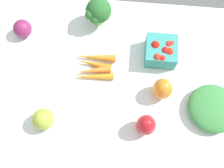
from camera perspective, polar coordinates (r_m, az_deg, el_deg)
The scene contains 9 objects.
tablecloth at distance 100.52cm, azimuth 0.00°, elevation -0.60°, with size 104.00×76.00×2.00cm, color white.
bell_pepper_red at distance 91.39cm, azimuth 7.17°, elevation -8.59°, with size 6.60×6.60×9.56cm, color red.
berry_basket at distance 102.64cm, azimuth 10.34°, elevation 6.85°, with size 11.48×11.48×8.01cm.
carrot_bunch at distance 101.23cm, azimuth -3.97°, elevation 3.71°, with size 16.35×11.57×2.95cm.
bell_pepper_orange at distance 95.90cm, azimuth 10.60°, elevation -1.03°, with size 7.06×7.06×9.28cm, color orange.
leafy_greens_clump at distance 100.55cm, azimuth 20.56°, elevation -4.81°, with size 17.60×17.58×5.41cm, color #3B8643.
red_onion_center at distance 111.70cm, azimuth -18.36°, elevation 11.04°, with size 7.04×7.04×7.04cm, color #812454.
broccoli_head at distance 106.00cm, azimuth -3.01°, elevation 15.05°, with size 10.14×10.43×12.54cm.
heirloom_tomato_green at distance 95.07cm, azimuth -14.31°, elevation -7.21°, with size 7.51×7.51×7.51cm, color #97AD39.
Camera 1 is at (3.02, -33.96, 95.56)cm, focal length 43.33 mm.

